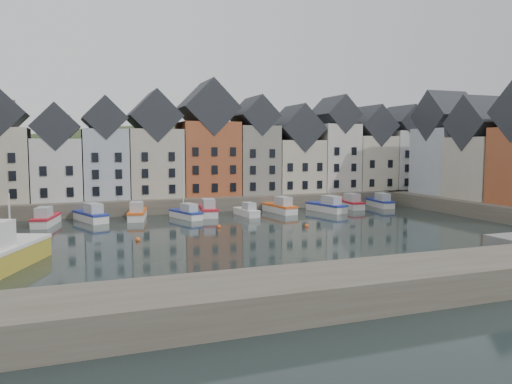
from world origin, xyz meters
TOP-DOWN VIEW (x-y plane):
  - ground at (0.00, 0.00)m, footprint 260.00×260.00m
  - far_quay at (0.00, 30.00)m, footprint 90.00×16.00m
  - near_wall at (-10.00, -22.00)m, footprint 50.00×6.00m
  - hillside at (0.02, 56.00)m, footprint 153.60×70.40m
  - far_terrace at (3.21, 28.00)m, footprint 72.37×8.16m
  - right_terrace at (36.00, 8.07)m, footprint 8.30×24.25m
  - mooring_buoys at (-4.00, 5.33)m, footprint 20.50×5.50m
  - boat_a at (-23.16, 17.26)m, footprint 3.47×6.94m
  - boat_b at (-17.86, 18.57)m, footprint 4.32×7.18m
  - boat_c at (-12.08, 18.56)m, footprint 3.44×7.09m
  - boat_d at (-5.88, 16.85)m, footprint 3.61×6.25m
  - boat_e at (-2.48, 18.55)m, footprint 3.19×7.18m
  - boat_f at (2.54, 16.52)m, footprint 2.21×5.62m
  - boat_g at (8.10, 17.83)m, footprint 2.99×7.07m
  - boat_h at (14.99, 16.41)m, footprint 3.73×7.24m
  - boat_i at (20.35, 19.01)m, footprint 2.54×6.89m
  - boat_j at (25.76, 18.73)m, footprint 2.82×6.69m

SIDE VIEW (x-z plane):
  - hillside at x=0.02m, z-range -49.96..14.04m
  - ground at x=0.00m, z-range 0.00..0.00m
  - mooring_buoys at x=-4.00m, z-range -0.10..0.40m
  - boat_f at x=2.54m, z-range -0.43..1.68m
  - boat_d at x=-5.88m, z-range -4.96..6.44m
  - boat_j at x=25.76m, z-range -0.50..1.99m
  - boat_a at x=-23.16m, z-range -0.52..2.04m
  - boat_i at x=20.35m, z-range -0.53..2.07m
  - boat_c at x=-12.08m, z-range -0.53..2.09m
  - boat_g at x=8.10m, z-range -0.53..2.10m
  - boat_b at x=-17.86m, z-range -0.53..2.10m
  - boat_e at x=-2.48m, z-range -0.54..2.12m
  - boat_h at x=14.99m, z-range -0.54..2.12m
  - far_quay at x=0.00m, z-range 0.00..2.00m
  - near_wall at x=-10.00m, z-range 0.00..2.00m
  - far_terrace at x=3.21m, z-range -0.01..17.76m
  - right_terrace at x=36.00m, z-range 0.73..17.10m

